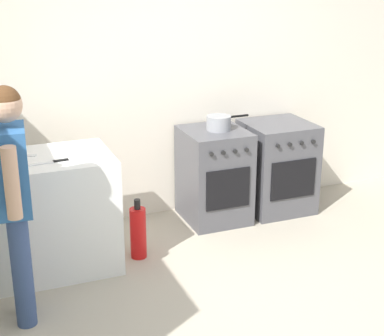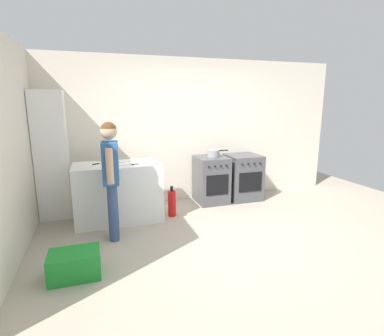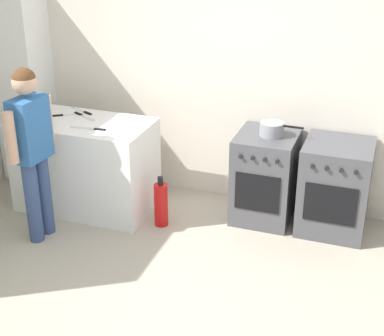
{
  "view_description": "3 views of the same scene",
  "coord_description": "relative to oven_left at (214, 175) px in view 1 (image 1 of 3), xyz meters",
  "views": [
    {
      "loc": [
        -1.69,
        -3.02,
        2.25
      ],
      "look_at": [
        -0.12,
        0.94,
        0.76
      ],
      "focal_mm": 55.0,
      "sensor_mm": 36.0,
      "label": 1
    },
    {
      "loc": [
        -1.64,
        -3.4,
        1.81
      ],
      "look_at": [
        -0.26,
        0.83,
        0.84
      ],
      "focal_mm": 28.0,
      "sensor_mm": 36.0,
      "label": 2
    },
    {
      "loc": [
        1.38,
        -3.36,
        2.83
      ],
      "look_at": [
        -0.06,
        0.67,
        0.85
      ],
      "focal_mm": 55.0,
      "sensor_mm": 36.0,
      "label": 3
    }
  ],
  "objects": [
    {
      "name": "person",
      "position": [
        -1.82,
        -1.03,
        0.51
      ],
      "size": [
        0.23,
        0.57,
        1.58
      ],
      "color": "#384C7A",
      "rests_on": "ground"
    },
    {
      "name": "ground_plane",
      "position": [
        -0.35,
        -1.58,
        -0.43
      ],
      "size": [
        8.0,
        8.0,
        0.0
      ],
      "primitive_type": "plane",
      "color": "#ADA38E"
    },
    {
      "name": "knife_bread",
      "position": [
        -1.55,
        -0.52,
        0.48
      ],
      "size": [
        0.35,
        0.06,
        0.01
      ],
      "color": "silver",
      "rests_on": "counter_unit"
    },
    {
      "name": "pot",
      "position": [
        0.04,
        -0.0,
        0.49
      ],
      "size": [
        0.4,
        0.22,
        0.13
      ],
      "color": "gray",
      "rests_on": "oven_left"
    },
    {
      "name": "fire_extinguisher",
      "position": [
        -0.87,
        -0.48,
        -0.21
      ],
      "size": [
        0.13,
        0.13,
        0.5
      ],
      "color": "red",
      "rests_on": "ground"
    },
    {
      "name": "counter_unit",
      "position": [
        -1.7,
        -0.38,
        0.02
      ],
      "size": [
        1.3,
        0.7,
        0.9
      ],
      "primitive_type": "cube",
      "color": "white",
      "rests_on": "ground"
    },
    {
      "name": "oven_right",
      "position": [
        0.65,
        0.0,
        0.0
      ],
      "size": [
        0.6,
        0.62,
        0.85
      ],
      "color": "#4C4C51",
      "rests_on": "ground"
    },
    {
      "name": "knife_carving",
      "position": [
        -1.75,
        -0.25,
        0.48
      ],
      "size": [
        0.31,
        0.17,
        0.01
      ],
      "color": "silver",
      "rests_on": "counter_unit"
    },
    {
      "name": "back_wall",
      "position": [
        -0.35,
        0.37,
        0.87
      ],
      "size": [
        6.0,
        0.1,
        2.6
      ],
      "primitive_type": "cube",
      "color": "silver",
      "rests_on": "ground"
    },
    {
      "name": "oven_left",
      "position": [
        0.0,
        0.0,
        0.0
      ],
      "size": [
        0.55,
        0.62,
        0.85
      ],
      "color": "#4C4C51",
      "rests_on": "ground"
    }
  ]
}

